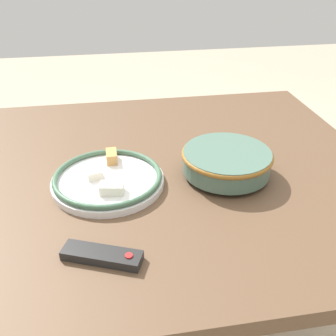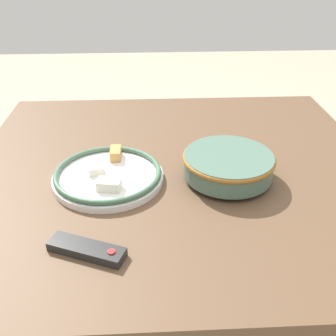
# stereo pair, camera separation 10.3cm
# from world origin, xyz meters

# --- Properties ---
(ground_plane) EXTENTS (8.00, 8.00, 0.00)m
(ground_plane) POSITION_xyz_m (0.00, 0.00, 0.00)
(ground_plane) COLOR #B7A88E
(dining_table) EXTENTS (1.15, 1.06, 0.72)m
(dining_table) POSITION_xyz_m (0.00, 0.00, 0.64)
(dining_table) COLOR brown
(dining_table) RESTS_ON ground_plane
(noodle_bowl) EXTENTS (0.24, 0.24, 0.07)m
(noodle_bowl) POSITION_xyz_m (-0.13, 0.07, 0.76)
(noodle_bowl) COLOR #4C6B5B
(noodle_bowl) RESTS_ON dining_table
(food_plate) EXTENTS (0.29, 0.29, 0.05)m
(food_plate) POSITION_xyz_m (0.18, 0.06, 0.73)
(food_plate) COLOR white
(food_plate) RESTS_ON dining_table
(tv_remote) EXTENTS (0.17, 0.10, 0.02)m
(tv_remote) POSITION_xyz_m (0.21, 0.34, 0.73)
(tv_remote) COLOR black
(tv_remote) RESTS_ON dining_table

